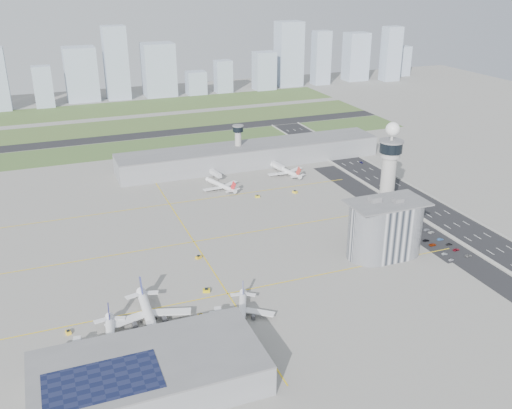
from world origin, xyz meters
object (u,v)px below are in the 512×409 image
object	(u,v)px
airplane_near_a	(110,338)
car_lot_6	(468,255)
secondary_tower	(238,142)
car_hw_4	(310,143)
tug_5	(295,192)
car_lot_9	(440,239)
jet_bridge_far_1	(273,165)
car_lot_0	(451,260)
car_lot_3	(426,240)
car_lot_5	(410,231)
admin_building	(385,229)
car_lot_7	(456,250)
jet_bridge_near_0	(75,363)
airplane_far_b	(285,168)
jet_bridge_far_0	(211,173)
tug_4	(257,196)
car_lot_10	(431,232)
control_tower	(389,172)
car_hw_2	(361,162)
car_hw_1	(411,198)
car_lot_11	(427,230)
tug_1	(201,316)
jet_bridge_near_1	(152,346)
airplane_near_b	(149,312)
jet_bridge_near_2	(222,330)
car_lot_2	(433,245)
car_lot_8	(449,244)
car_lot_4	(418,236)
car_lot_1	(445,254)
tug_0	(68,332)
tug_3	(198,257)
airplane_far_a	(220,182)

from	to	relation	value
airplane_near_a	car_lot_6	size ratio (longest dim) A/B	9.28
secondary_tower	car_hw_4	world-z (taller)	secondary_tower
tug_5	car_lot_9	bearing A→B (deg)	93.05
tug_5	jet_bridge_far_1	bearing A→B (deg)	-118.89
car_lot_0	car_lot_3	xyz separation A→B (m)	(1.87, 24.10, 0.04)
car_lot_5	admin_building	bearing A→B (deg)	115.44
jet_bridge_far_1	car_hw_4	bearing A→B (deg)	121.20
car_lot_0	car_lot_7	bearing A→B (deg)	-58.16
jet_bridge_near_0	car_hw_4	world-z (taller)	jet_bridge_near_0
airplane_far_b	jet_bridge_far_1	size ratio (longest dim) A/B	2.60
tug_5	jet_bridge_far_0	bearing A→B (deg)	-73.28
tug_4	car_lot_10	bearing A→B (deg)	46.29
airplane_far_b	jet_bridge_near_0	size ratio (longest dim) A/B	2.60
control_tower	tug_5	distance (m)	82.17
jet_bridge_near_0	car_hw_2	world-z (taller)	jet_bridge_near_0
control_tower	car_lot_9	bearing A→B (deg)	-53.93
car_lot_3	car_lot_0	bearing A→B (deg)	178.25
jet_bridge_near_0	car_hw_1	distance (m)	247.95
secondary_tower	car_lot_11	xyz separation A→B (m)	(62.84, -156.11, -18.16)
car_lot_0	car_lot_11	xyz separation A→B (m)	(11.01, 35.68, 0.10)
tug_1	jet_bridge_near_1	bearing A→B (deg)	-142.24
admin_building	tug_5	world-z (taller)	admin_building
airplane_near_b	jet_bridge_near_2	distance (m)	33.53
car_lot_2	airplane_far_b	bearing A→B (deg)	8.39
jet_bridge_near_1	jet_bridge_far_0	size ratio (longest dim) A/B	1.00
car_hw_4	car_lot_7	bearing A→B (deg)	-90.13
car_hw_1	car_lot_3	bearing A→B (deg)	-124.51
car_lot_5	tug_1	bearing A→B (deg)	101.53
jet_bridge_near_1	car_lot_8	bearing A→B (deg)	-68.89
car_lot_3	car_lot_4	bearing A→B (deg)	7.05
tug_5	tug_4	bearing A→B (deg)	-26.25
secondary_tower	car_lot_5	bearing A→B (deg)	-71.30
tug_1	jet_bridge_near_2	bearing A→B (deg)	-67.11
tug_1	car_lot_8	bearing A→B (deg)	12.74
jet_bridge_near_0	car_lot_1	bearing A→B (deg)	-72.42
car_hw_4	car_lot_1	bearing A→B (deg)	-92.47
car_hw_2	tug_0	bearing A→B (deg)	-146.41
jet_bridge_near_1	tug_3	world-z (taller)	jet_bridge_near_1
jet_bridge_far_1	car_hw_4	size ratio (longest dim) A/B	4.38
airplane_far_b	tug_1	xyz separation A→B (m)	(-113.14, -161.02, -4.09)
jet_bridge_near_1	car_lot_7	world-z (taller)	jet_bridge_near_1
car_lot_5	car_lot_7	distance (m)	30.52
airplane_near_b	jet_bridge_far_1	world-z (taller)	airplane_near_b
car_lot_9	airplane_far_b	bearing A→B (deg)	16.83
tug_0	car_lot_0	world-z (taller)	tug_0
car_hw_4	tug_3	bearing A→B (deg)	-127.15
tug_5	car_lot_10	bearing A→B (deg)	96.07
car_lot_2	car_lot_9	distance (m)	9.28
car_lot_6	car_lot_11	world-z (taller)	car_lot_11
airplane_far_a	tug_5	world-z (taller)	airplane_far_a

